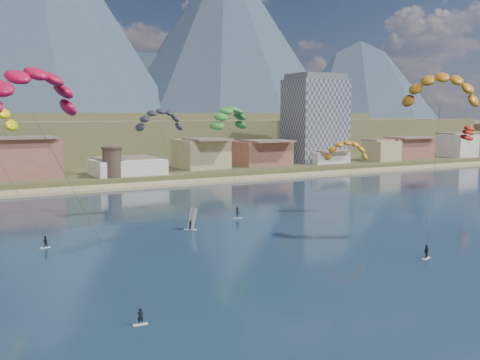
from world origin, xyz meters
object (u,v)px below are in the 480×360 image
(apartment_tower, at_px, (315,119))
(kitesurfer_red, at_px, (30,84))
(kitesurfer_green, at_px, (229,115))
(windsurfer, at_px, (191,223))
(watchtower, at_px, (112,162))
(kitesurfer_orange, at_px, (441,85))

(apartment_tower, distance_m, kitesurfer_red, 157.24)
(kitesurfer_red, xyz_separation_m, kitesurfer_green, (45.97, 43.19, -3.29))
(kitesurfer_red, height_order, windsurfer, kitesurfer_red)
(watchtower, distance_m, windsurfer, 67.65)
(watchtower, distance_m, kitesurfer_orange, 97.03)
(kitesurfer_red, relative_size, kitesurfer_orange, 0.95)
(kitesurfer_red, bearing_deg, watchtower, 69.09)
(apartment_tower, xyz_separation_m, kitesurfer_green, (-69.45, -63.49, 1.57))
(kitesurfer_orange, xyz_separation_m, kitesurfer_green, (-14.31, 42.62, -4.69))
(apartment_tower, relative_size, kitesurfer_orange, 1.14)
(windsurfer, bearing_deg, kitesurfer_green, 46.38)
(kitesurfer_orange, distance_m, kitesurfer_green, 45.20)
(apartment_tower, height_order, windsurfer, apartment_tower)
(kitesurfer_orange, bearing_deg, kitesurfer_green, 108.57)
(windsurfer, bearing_deg, kitesurfer_red, -138.77)
(kitesurfer_green, bearing_deg, apartment_tower, 42.43)
(windsurfer, bearing_deg, apartment_tower, 43.24)
(apartment_tower, xyz_separation_m, kitesurfer_orange, (-55.14, -106.10, 6.26))
(kitesurfer_green, bearing_deg, kitesurfer_red, -136.78)
(apartment_tower, bearing_deg, kitesurfer_orange, -117.46)
(watchtower, relative_size, kitesurfer_orange, 0.31)
(kitesurfer_red, distance_m, windsurfer, 44.29)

